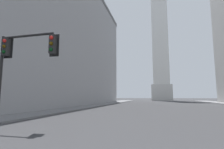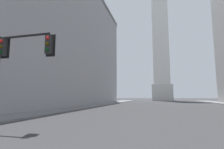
# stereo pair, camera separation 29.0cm
# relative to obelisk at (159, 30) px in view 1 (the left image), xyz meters

# --- Properties ---
(sidewalk_left) EXTENTS (5.00, 91.61, 0.15)m
(sidewalk_left) POSITION_rel_obelisk_xyz_m (-13.94, -48.86, -30.79)
(sidewalk_left) COLOR slate
(sidewalk_left) RESTS_ON ground_plane
(building_left) EXTENTS (22.89, 51.36, 26.09)m
(building_left) POSITION_rel_obelisk_xyz_m (-25.97, -47.52, -17.81)
(building_left) COLOR #9E9EA0
(building_left) RESTS_ON ground_plane
(obelisk) EXTENTS (8.29, 8.29, 64.90)m
(obelisk) POSITION_rel_obelisk_xyz_m (0.00, 0.00, 0.00)
(obelisk) COLOR silver
(obelisk) RESTS_ON ground_plane
(traffic_light_near_left) EXTENTS (3.99, 0.51, 5.39)m
(traffic_light_near_left) POSITION_rel_obelisk_xyz_m (-10.24, -68.44, -26.80)
(traffic_light_near_left) COLOR black
(traffic_light_near_left) RESTS_ON ground_plane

